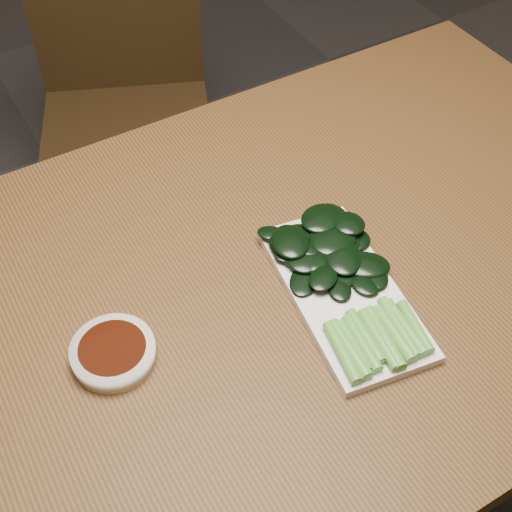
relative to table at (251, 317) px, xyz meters
name	(u,v)px	position (x,y,z in m)	size (l,w,h in m)	color
ground	(252,503)	(0.00, 0.00, -0.68)	(6.00, 6.00, 0.00)	#2F2C2C
table	(251,317)	(0.00, 0.00, 0.00)	(1.40, 0.80, 0.75)	#4E3216
chair_far	(124,97)	(0.14, 0.85, -0.19)	(0.52, 0.52, 0.89)	black
sauce_bowl	(113,353)	(-0.21, -0.02, 0.08)	(0.11, 0.11, 0.03)	silver
serving_plate	(344,293)	(0.10, -0.08, 0.08)	(0.18, 0.31, 0.01)	silver
gai_lan	(339,273)	(0.11, -0.06, 0.10)	(0.18, 0.30, 0.03)	#58A137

